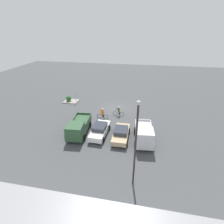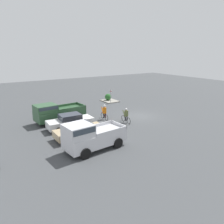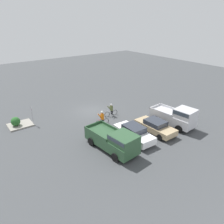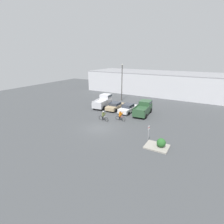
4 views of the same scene
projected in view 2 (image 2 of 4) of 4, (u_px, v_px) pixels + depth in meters
ground_plane at (139, 116)px, 26.41m from camera, size 80.00×80.00×0.00m
pickup_truck_0 at (90, 136)px, 17.01m from camera, size 2.62×5.14×2.36m
sedan_0 at (80, 130)px, 19.64m from camera, size 2.03×4.56×1.38m
sedan_1 at (70, 121)px, 22.03m from camera, size 2.06×4.67×1.49m
pickup_truck_1 at (57, 112)px, 23.94m from camera, size 2.65×5.61×2.13m
cyclist_0 at (104, 112)px, 24.92m from camera, size 1.78×0.48×1.76m
cyclist_1 at (126, 115)px, 23.81m from camera, size 1.83×0.49×1.65m
fire_lane_sign at (111, 95)px, 32.31m from camera, size 0.11×0.29×2.20m
curb_island at (110, 101)px, 34.02m from camera, size 2.58×2.10×0.15m
shrub at (108, 97)px, 34.19m from camera, size 1.00×1.00×1.00m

